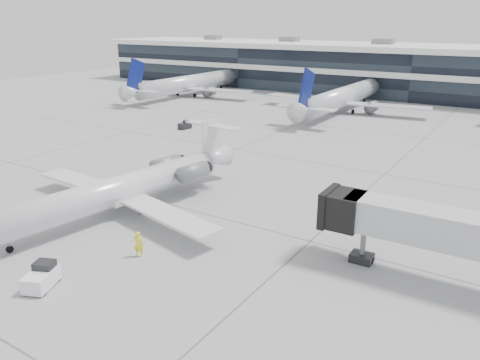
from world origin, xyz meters
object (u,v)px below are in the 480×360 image
Objects in this scene: baggage_tug at (42,277)px; ramp_worker at (138,244)px; jet_bridge at (456,232)px; regional_jet at (120,189)px.

ramp_worker is at bearing 46.53° from baggage_tug.
regional_jet is at bearing -174.71° from jet_bridge.
ramp_worker is (-19.82, -8.11, -2.74)m from jet_bridge.
jet_bridge is at bearing 175.34° from ramp_worker.
regional_jet is 27.13m from jet_bridge.
jet_bridge is (26.92, 3.00, 1.45)m from regional_jet.
jet_bridge is at bearing 14.59° from regional_jet.
ramp_worker is 6.84m from baggage_tug.
jet_bridge reaches higher than baggage_tug.
regional_jet reaches higher than ramp_worker.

